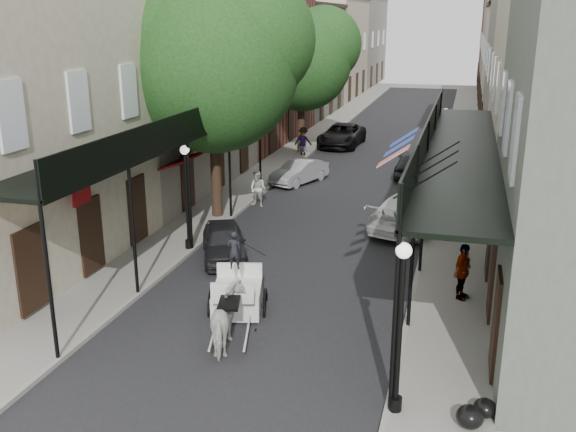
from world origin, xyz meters
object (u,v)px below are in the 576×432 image
Objects in this scene: tree_far at (308,56)px; lamppost_left at (187,196)px; pedestrian_sidewalk_right at (463,272)px; car_right_near at (413,211)px; car_left_near at (224,242)px; lamppost_right_far at (443,145)px; car_right_far at (413,163)px; car_left_mid at (299,172)px; car_left_far at (342,135)px; pedestrian_walking at (258,189)px; tree_near at (224,58)px; horse at (229,319)px; lamppost_right_near at (400,326)px; carriage at (238,274)px; pedestrian_sidewalk_left at (303,141)px.

lamppost_left is at bearing -89.54° from tree_far.
pedestrian_sidewalk_right is 0.33× the size of car_right_near.
tree_far is 19.31m from car_left_near.
car_right_near is (-0.74, -7.32, -1.30)m from lamppost_right_far.
car_left_near is at bearing 70.58° from car_right_far.
car_right_near is at bearing -22.32° from car_left_mid.
pedestrian_walking is at bearing -91.45° from car_left_far.
tree_near is 2.69× the size of car_left_near.
car_left_mid is (-2.54, 16.82, -0.19)m from horse.
tree_near is at bearing -136.69° from lamppost_right_far.
lamppost_right_near reaches higher than car_left_mid.
car_right_far is at bearing 34.03° from pedestrian_sidewalk_right.
tree_far reaches higher than horse.
car_left_mid is 8.54m from car_right_near.
tree_far is at bearing -95.05° from horse.
pedestrian_sidewalk_right is (5.56, 4.35, 0.18)m from horse.
pedestrian_sidewalk_right reaches higher than car_right_near.
lamppost_right_near is 2.21× the size of pedestrian_sidewalk_right.
carriage is at bearing -83.90° from car_left_far.
lamppost_right_near is 26.35m from pedestrian_sidewalk_left.
pedestrian_sidewalk_right reaches higher than car_left_near.
tree_near is at bearing -93.44° from car_left_far.
car_left_far is at bearing -99.39° from horse.
carriage is 24.77m from car_left_far.
car_left_near is 21.18m from car_left_far.
tree_far reaches higher than car_right_near.
lamppost_right_near reaches higher than car_left_near.
horse is 0.51× the size of car_left_near.
lamppost_left reaches higher than pedestrian_walking.
carriage is 0.72× the size of car_left_mid.
tree_far is 4.68× the size of horse.
tree_near is 6.04m from pedestrian_walking.
pedestrian_sidewalk_right reaches higher than car_right_far.
lamppost_left is 1.43× the size of carriage.
lamppost_right_far reaches higher than car_right_near.
horse is at bearing -69.17° from tree_near.
car_left_mid is at bearing 82.95° from lamppost_left.
lamppost_left is at bearing 64.96° from car_right_far.
pedestrian_walking is (-7.60, 14.08, -1.26)m from lamppost_right_near.
car_right_far is (5.24, 13.93, 0.11)m from car_left_near.
car_right_near is at bearing 93.35° from lamppost_right_near.
car_left_near is at bearing -70.98° from tree_near.
carriage is (3.40, -22.04, -4.83)m from tree_far.
tree_near is 13.96m from pedestrian_sidewalk_left.
pedestrian_sidewalk_right is at bearing 101.15° from car_right_far.
tree_far is 5.03m from pedestrian_sidewalk_left.
carriage is at bearing -86.94° from car_left_near.
pedestrian_sidewalk_right is 14.88m from car_left_mid.
pedestrian_sidewalk_left is at bearing -110.51° from car_left_far.
lamppost_left reaches higher than car_right_far.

